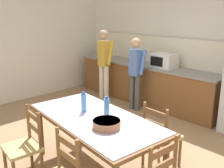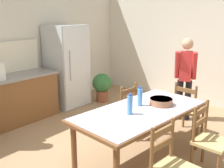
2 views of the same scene
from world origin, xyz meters
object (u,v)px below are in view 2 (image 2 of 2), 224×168
(serving_bowl, at_px, (161,101))
(chair_side_far_right, at_px, (122,110))
(dining_table, at_px, (142,115))
(chair_side_near_right, at_px, (209,140))
(person_by_table, at_px, (185,75))
(chair_side_near_left, at_px, (172,167))
(chair_head_end, at_px, (188,109))
(potted_plant, at_px, (102,85))
(bottle_near_centre, at_px, (130,105))
(bottle_off_centre, at_px, (140,97))
(refrigerator, at_px, (67,66))

(serving_bowl, xyz_separation_m, chair_side_far_right, (0.18, 0.81, -0.39))
(dining_table, height_order, chair_side_near_right, chair_side_near_right)
(chair_side_far_right, xyz_separation_m, person_by_table, (1.30, -0.50, 0.45))
(serving_bowl, height_order, chair_side_near_left, chair_side_near_left)
(dining_table, bearing_deg, chair_side_near_right, -66.15)
(dining_table, height_order, chair_head_end, chair_head_end)
(chair_head_end, height_order, chair_side_near_left, same)
(potted_plant, bearing_deg, person_by_table, -85.38)
(bottle_near_centre, relative_size, chair_side_near_right, 0.30)
(bottle_near_centre, xyz_separation_m, bottle_off_centre, (0.35, 0.08, 0.00))
(refrigerator, relative_size, serving_bowl, 5.57)
(bottle_off_centre, height_order, person_by_table, person_by_table)
(bottle_near_centre, height_order, chair_head_end, bottle_near_centre)
(bottle_off_centre, xyz_separation_m, chair_side_near_left, (-0.61, -0.82, -0.46))
(bottle_near_centre, distance_m, chair_side_far_right, 1.11)
(chair_side_far_right, xyz_separation_m, chair_side_near_right, (-0.16, -1.51, 0.00))
(dining_table, distance_m, serving_bowl, 0.37)
(chair_side_far_right, bearing_deg, chair_side_near_right, 87.07)
(bottle_near_centre, relative_size, chair_head_end, 0.30)
(bottle_near_centre, relative_size, chair_side_far_right, 0.30)
(bottle_off_centre, relative_size, chair_side_far_right, 0.30)
(bottle_off_centre, relative_size, chair_side_near_left, 0.30)
(bottle_near_centre, xyz_separation_m, chair_side_near_right, (0.59, -0.82, -0.46))
(chair_side_far_right, distance_m, chair_side_near_left, 1.75)
(chair_head_end, bearing_deg, potted_plant, -4.86)
(serving_bowl, relative_size, potted_plant, 0.48)
(bottle_off_centre, distance_m, chair_head_end, 1.25)
(bottle_off_centre, height_order, chair_side_near_left, bottle_off_centre)
(serving_bowl, bearing_deg, person_by_table, 11.84)
(chair_side_far_right, relative_size, chair_side_near_right, 1.00)
(dining_table, bearing_deg, bottle_off_centre, 44.65)
(serving_bowl, distance_m, potted_plant, 2.66)
(chair_side_near_right, bearing_deg, person_by_table, 37.35)
(potted_plant, bearing_deg, serving_bowl, -120.20)
(refrigerator, bearing_deg, bottle_near_centre, -115.44)
(refrigerator, distance_m, bottle_near_centre, 2.84)
(potted_plant, bearing_deg, chair_head_end, -99.88)
(refrigerator, relative_size, person_by_table, 1.13)
(chair_side_far_right, distance_m, potted_plant, 1.84)
(dining_table, distance_m, chair_side_near_left, 0.91)
(dining_table, bearing_deg, chair_side_far_right, 54.37)
(chair_side_near_left, height_order, person_by_table, person_by_table)
(chair_side_far_right, height_order, chair_side_near_left, same)
(dining_table, xyz_separation_m, chair_side_far_right, (0.51, 0.71, -0.25))
(chair_side_far_right, distance_m, person_by_table, 1.46)
(potted_plant, bearing_deg, dining_table, -127.30)
(dining_table, relative_size, chair_side_near_right, 2.21)
(bottle_near_centre, distance_m, potted_plant, 2.90)
(chair_head_end, bearing_deg, refrigerator, 10.63)
(person_by_table, bearing_deg, dining_table, -13.39)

